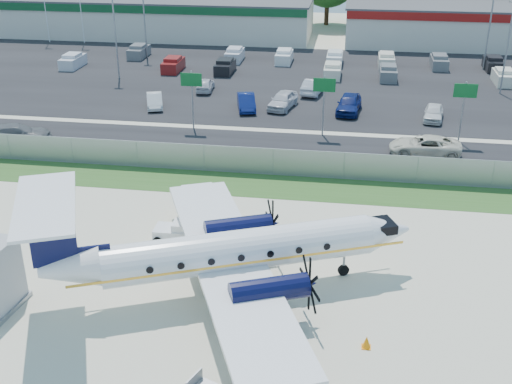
# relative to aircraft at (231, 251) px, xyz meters

# --- Properties ---
(ground) EXTENTS (170.00, 170.00, 0.00)m
(ground) POSITION_rel_aircraft_xyz_m (0.15, 1.04, -2.30)
(ground) COLOR beige
(ground) RESTS_ON ground
(grass_verge) EXTENTS (170.00, 4.00, 0.02)m
(grass_verge) POSITION_rel_aircraft_xyz_m (0.15, 13.04, -2.29)
(grass_verge) COLOR #2D561E
(grass_verge) RESTS_ON ground
(access_road) EXTENTS (170.00, 8.00, 0.02)m
(access_road) POSITION_rel_aircraft_xyz_m (0.15, 20.04, -2.29)
(access_road) COLOR black
(access_road) RESTS_ON ground
(parking_lot) EXTENTS (170.00, 32.00, 0.02)m
(parking_lot) POSITION_rel_aircraft_xyz_m (0.15, 41.04, -2.29)
(parking_lot) COLOR black
(parking_lot) RESTS_ON ground
(perimeter_fence) EXTENTS (120.00, 0.06, 1.99)m
(perimeter_fence) POSITION_rel_aircraft_xyz_m (0.15, 15.04, -1.30)
(perimeter_fence) COLOR gray
(perimeter_fence) RESTS_ON ground
(building_west) EXTENTS (46.40, 12.40, 5.24)m
(building_west) POSITION_rel_aircraft_xyz_m (-23.85, 63.02, 0.33)
(building_west) COLOR silver
(building_west) RESTS_ON ground
(sign_left) EXTENTS (1.80, 0.26, 5.00)m
(sign_left) POSITION_rel_aircraft_xyz_m (-7.85, 23.94, 1.31)
(sign_left) COLOR gray
(sign_left) RESTS_ON ground
(sign_mid) EXTENTS (1.80, 0.26, 5.00)m
(sign_mid) POSITION_rel_aircraft_xyz_m (3.15, 23.94, 1.31)
(sign_mid) COLOR gray
(sign_mid) RESTS_ON ground
(sign_right) EXTENTS (1.80, 0.26, 5.00)m
(sign_right) POSITION_rel_aircraft_xyz_m (14.15, 23.94, 1.31)
(sign_right) COLOR gray
(sign_right) RESTS_ON ground
(flagpole_east) EXTENTS (1.06, 0.12, 10.00)m
(flagpole_east) POSITION_rel_aircraft_xyz_m (-30.77, 56.04, 3.34)
(flagpole_east) COLOR white
(flagpole_east) RESTS_ON ground
(light_pole_nw) EXTENTS (0.90, 0.35, 9.09)m
(light_pole_nw) POSITION_rel_aircraft_xyz_m (-19.85, 39.04, 2.93)
(light_pole_nw) COLOR gray
(light_pole_nw) RESTS_ON ground
(light_pole_ne) EXTENTS (0.90, 0.35, 9.09)m
(light_pole_ne) POSITION_rel_aircraft_xyz_m (20.15, 39.04, 2.93)
(light_pole_ne) COLOR gray
(light_pole_ne) RESTS_ON ground
(light_pole_sw) EXTENTS (0.90, 0.35, 9.09)m
(light_pole_sw) POSITION_rel_aircraft_xyz_m (-19.85, 49.04, 2.93)
(light_pole_sw) COLOR gray
(light_pole_sw) RESTS_ON ground
(light_pole_se) EXTENTS (0.90, 0.35, 9.09)m
(light_pole_se) POSITION_rel_aircraft_xyz_m (20.15, 49.04, 2.93)
(light_pole_se) COLOR gray
(light_pole_se) RESTS_ON ground
(tree_line) EXTENTS (112.00, 6.00, 14.00)m
(tree_line) POSITION_rel_aircraft_xyz_m (0.15, 75.04, -2.30)
(tree_line) COLOR #174C16
(tree_line) RESTS_ON ground
(aircraft) EXTENTS (19.19, 18.63, 5.95)m
(aircraft) POSITION_rel_aircraft_xyz_m (0.00, 0.00, 0.00)
(aircraft) COLOR white
(aircraft) RESTS_ON ground
(pushback_tug) EXTENTS (2.32, 1.67, 1.24)m
(pushback_tug) POSITION_rel_aircraft_xyz_m (-4.11, 4.64, -1.70)
(pushback_tug) COLOR white
(pushback_tug) RESTS_ON ground
(baggage_cart_far) EXTENTS (2.40, 1.95, 1.09)m
(baggage_cart_far) POSITION_rel_aircraft_xyz_m (-0.27, 0.07, -1.79)
(baggage_cart_far) COLOR gray
(baggage_cart_far) RESTS_ON ground
(cone_nose) EXTENTS (0.41, 0.41, 0.59)m
(cone_nose) POSITION_rel_aircraft_xyz_m (6.67, -3.48, -2.02)
(cone_nose) COLOR orange
(cone_nose) RESTS_ON ground
(cone_starboard_wing) EXTENTS (0.33, 0.33, 0.48)m
(cone_starboard_wing) POSITION_rel_aircraft_xyz_m (-5.60, 10.89, -2.07)
(cone_starboard_wing) COLOR orange
(cone_starboard_wing) RESTS_ON ground
(road_car_west) EXTENTS (5.80, 4.13, 1.56)m
(road_car_west) POSITION_rel_aircraft_xyz_m (-21.02, 18.44, -2.30)
(road_car_west) COLOR #595B5E
(road_car_west) RESTS_ON ground
(road_car_mid) EXTENTS (5.46, 2.61, 1.50)m
(road_car_mid) POSITION_rel_aircraft_xyz_m (11.16, 20.64, -2.30)
(road_car_mid) COLOR beige
(road_car_mid) RESTS_ON ground
(parked_car_a) EXTENTS (2.59, 4.23, 1.32)m
(parked_car_a) POSITION_rel_aircraft_xyz_m (-12.91, 29.38, -2.30)
(parked_car_a) COLOR silver
(parked_car_a) RESTS_ON ground
(parked_car_b) EXTENTS (2.52, 4.64, 1.45)m
(parked_car_b) POSITION_rel_aircraft_xyz_m (-4.26, 30.00, -2.30)
(parked_car_b) COLOR navy
(parked_car_b) RESTS_ON ground
(parked_car_c) EXTENTS (2.83, 4.95, 1.59)m
(parked_car_c) POSITION_rel_aircraft_xyz_m (-0.96, 30.89, -2.30)
(parked_car_c) COLOR silver
(parked_car_c) RESTS_ON ground
(parked_car_d) EXTENTS (2.51, 5.15, 1.69)m
(parked_car_d) POSITION_rel_aircraft_xyz_m (5.19, 30.53, -2.30)
(parked_car_d) COLOR navy
(parked_car_d) RESTS_ON ground
(parked_car_e) EXTENTS (2.20, 4.21, 1.37)m
(parked_car_e) POSITION_rel_aircraft_xyz_m (12.66, 29.44, -2.30)
(parked_car_e) COLOR silver
(parked_car_e) RESTS_ON ground
(parked_car_f) EXTENTS (1.87, 4.03, 1.34)m
(parked_car_f) POSITION_rel_aircraft_xyz_m (-9.44, 35.59, -2.30)
(parked_car_f) COLOR silver
(parked_car_f) RESTS_ON ground
(parked_car_g) EXTENTS (2.33, 4.79, 1.51)m
(parked_car_g) POSITION_rel_aircraft_xyz_m (1.52, 36.23, -2.30)
(parked_car_g) COLOR silver
(parked_car_g) RESTS_ON ground
(far_parking_rows) EXTENTS (56.00, 10.00, 1.60)m
(far_parking_rows) POSITION_rel_aircraft_xyz_m (0.15, 46.04, -2.30)
(far_parking_rows) COLOR gray
(far_parking_rows) RESTS_ON ground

